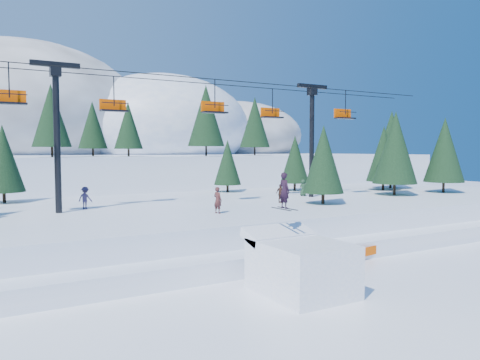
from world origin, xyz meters
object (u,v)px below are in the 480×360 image
jump_kicker (300,265)px  chairlift (192,118)px  banner_far (368,244)px  banner_near (368,252)px

jump_kicker → chairlift: chairlift is taller
chairlift → banner_far: chairlift is taller
chairlift → banner_far: bearing=-56.9°
banner_near → banner_far: 2.25m
jump_kicker → chairlift: 18.29m
jump_kicker → banner_far: (9.29, 4.80, -0.82)m
banner_near → chairlift: bearing=114.3°
chairlift → banner_near: bearing=-65.7°
jump_kicker → banner_near: size_ratio=2.02×
jump_kicker → chairlift: bearing=83.9°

